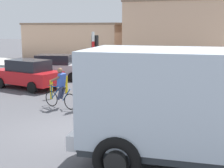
{
  "coord_description": "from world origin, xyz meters",
  "views": [
    {
      "loc": [
        5.21,
        -8.83,
        3.44
      ],
      "look_at": [
        0.56,
        2.5,
        1.2
      ],
      "focal_mm": 51.13,
      "sensor_mm": 36.0,
      "label": 1
    }
  ],
  "objects_px": {
    "traffic_light_pole": "(94,59)",
    "pedestrian_near_kerb": "(168,72)",
    "truck_foreground": "(195,102)",
    "car_red_near": "(219,81)",
    "car_far_side": "(28,74)",
    "car_white_mid": "(56,67)",
    "cyclist": "(61,88)",
    "bollard_near": "(51,90)",
    "bollard_far": "(66,85)"
  },
  "relations": [
    {
      "from": "car_far_side",
      "to": "bollard_far",
      "type": "relative_size",
      "value": 4.7
    },
    {
      "from": "traffic_light_pole",
      "to": "car_far_side",
      "type": "distance_m",
      "value": 5.79
    },
    {
      "from": "car_white_mid",
      "to": "bollard_far",
      "type": "distance_m",
      "value": 4.63
    },
    {
      "from": "pedestrian_near_kerb",
      "to": "car_red_near",
      "type": "bearing_deg",
      "value": -34.03
    },
    {
      "from": "truck_foreground",
      "to": "bollard_near",
      "type": "height_order",
      "value": "truck_foreground"
    },
    {
      "from": "truck_foreground",
      "to": "car_red_near",
      "type": "distance_m",
      "value": 8.52
    },
    {
      "from": "truck_foreground",
      "to": "car_white_mid",
      "type": "height_order",
      "value": "truck_foreground"
    },
    {
      "from": "cyclist",
      "to": "traffic_light_pole",
      "type": "bearing_deg",
      "value": 35.41
    },
    {
      "from": "traffic_light_pole",
      "to": "pedestrian_near_kerb",
      "type": "xyz_separation_m",
      "value": [
        1.95,
        5.75,
        -1.22
      ]
    },
    {
      "from": "truck_foreground",
      "to": "pedestrian_near_kerb",
      "type": "distance_m",
      "value": 10.86
    },
    {
      "from": "traffic_light_pole",
      "to": "bollard_near",
      "type": "height_order",
      "value": "traffic_light_pole"
    },
    {
      "from": "pedestrian_near_kerb",
      "to": "bollard_near",
      "type": "distance_m",
      "value": 6.91
    },
    {
      "from": "traffic_light_pole",
      "to": "truck_foreground",
      "type": "bearing_deg",
      "value": -44.01
    },
    {
      "from": "cyclist",
      "to": "car_red_near",
      "type": "xyz_separation_m",
      "value": [
        6.02,
        4.63,
        -0.05
      ]
    },
    {
      "from": "car_far_side",
      "to": "pedestrian_near_kerb",
      "type": "distance_m",
      "value": 7.94
    },
    {
      "from": "cyclist",
      "to": "truck_foreground",
      "type": "bearing_deg",
      "value": -32.58
    },
    {
      "from": "pedestrian_near_kerb",
      "to": "cyclist",
      "type": "bearing_deg",
      "value": -115.37
    },
    {
      "from": "cyclist",
      "to": "car_red_near",
      "type": "distance_m",
      "value": 7.59
    },
    {
      "from": "car_red_near",
      "to": "bollard_far",
      "type": "relative_size",
      "value": 4.57
    },
    {
      "from": "truck_foreground",
      "to": "car_white_mid",
      "type": "xyz_separation_m",
      "value": [
        -10.21,
        10.17,
        -0.85
      ]
    },
    {
      "from": "cyclist",
      "to": "car_red_near",
      "type": "bearing_deg",
      "value": 37.57
    },
    {
      "from": "cyclist",
      "to": "bollard_near",
      "type": "bearing_deg",
      "value": 135.33
    },
    {
      "from": "car_red_near",
      "to": "traffic_light_pole",
      "type": "bearing_deg",
      "value": -141.93
    },
    {
      "from": "pedestrian_near_kerb",
      "to": "bollard_far",
      "type": "height_order",
      "value": "pedestrian_near_kerb"
    },
    {
      "from": "traffic_light_pole",
      "to": "car_white_mid",
      "type": "height_order",
      "value": "traffic_light_pole"
    },
    {
      "from": "truck_foreground",
      "to": "car_white_mid",
      "type": "bearing_deg",
      "value": 135.1
    },
    {
      "from": "pedestrian_near_kerb",
      "to": "truck_foreground",
      "type": "bearing_deg",
      "value": -74.46
    },
    {
      "from": "bollard_far",
      "to": "car_white_mid",
      "type": "bearing_deg",
      "value": 128.38
    },
    {
      "from": "car_white_mid",
      "to": "pedestrian_near_kerb",
      "type": "xyz_separation_m",
      "value": [
        7.31,
        0.26,
        0.03
      ]
    },
    {
      "from": "truck_foreground",
      "to": "traffic_light_pole",
      "type": "relative_size",
      "value": 1.78
    },
    {
      "from": "truck_foreground",
      "to": "bollard_near",
      "type": "relative_size",
      "value": 6.33
    },
    {
      "from": "truck_foreground",
      "to": "bollard_far",
      "type": "height_order",
      "value": "truck_foreground"
    },
    {
      "from": "bollard_far",
      "to": "truck_foreground",
      "type": "bearing_deg",
      "value": -41.75
    },
    {
      "from": "cyclist",
      "to": "car_far_side",
      "type": "relative_size",
      "value": 0.41
    },
    {
      "from": "cyclist",
      "to": "pedestrian_near_kerb",
      "type": "xyz_separation_m",
      "value": [
        3.12,
        6.58,
        -0.02
      ]
    },
    {
      "from": "pedestrian_near_kerb",
      "to": "bollard_near",
      "type": "height_order",
      "value": "pedestrian_near_kerb"
    },
    {
      "from": "truck_foreground",
      "to": "cyclist",
      "type": "relative_size",
      "value": 3.31
    },
    {
      "from": "car_white_mid",
      "to": "pedestrian_near_kerb",
      "type": "bearing_deg",
      "value": 2.02
    },
    {
      "from": "traffic_light_pole",
      "to": "car_red_near",
      "type": "bearing_deg",
      "value": 38.07
    },
    {
      "from": "car_red_near",
      "to": "car_far_side",
      "type": "xyz_separation_m",
      "value": [
        -10.03,
        -1.54,
        0.0
      ]
    },
    {
      "from": "car_red_near",
      "to": "bollard_far",
      "type": "bearing_deg",
      "value": -165.3
    },
    {
      "from": "traffic_light_pole",
      "to": "bollard_near",
      "type": "bearing_deg",
      "value": 169.35
    },
    {
      "from": "truck_foreground",
      "to": "pedestrian_near_kerb",
      "type": "xyz_separation_m",
      "value": [
        -2.9,
        10.43,
        -0.82
      ]
    },
    {
      "from": "car_white_mid",
      "to": "car_far_side",
      "type": "xyz_separation_m",
      "value": [
        0.18,
        -3.24,
        0.0
      ]
    },
    {
      "from": "car_far_side",
      "to": "car_white_mid",
      "type": "bearing_deg",
      "value": 93.13
    },
    {
      "from": "cyclist",
      "to": "bollard_far",
      "type": "height_order",
      "value": "cyclist"
    },
    {
      "from": "truck_foreground",
      "to": "car_far_side",
      "type": "bearing_deg",
      "value": 145.35
    },
    {
      "from": "car_white_mid",
      "to": "bollard_near",
      "type": "xyz_separation_m",
      "value": [
        2.87,
        -5.02,
        -0.37
      ]
    },
    {
      "from": "traffic_light_pole",
      "to": "bollard_far",
      "type": "xyz_separation_m",
      "value": [
        -2.49,
        1.87,
        -1.62
      ]
    },
    {
      "from": "traffic_light_pole",
      "to": "car_white_mid",
      "type": "relative_size",
      "value": 0.74
    }
  ]
}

